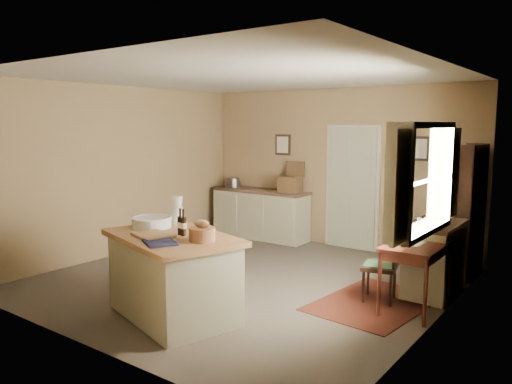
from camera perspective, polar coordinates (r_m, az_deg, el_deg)
ground at (r=6.84m, az=-1.15°, el=-10.02°), size 5.00×5.00×0.00m
wall_back at (r=8.67m, az=8.95°, el=2.75°), size 5.00×0.10×2.70m
wall_front at (r=4.84m, az=-19.51°, el=-1.45°), size 5.00×0.10×2.70m
wall_left at (r=8.32m, az=-14.98°, el=2.38°), size 0.10×5.00×2.70m
wall_right at (r=5.43m, az=20.26°, el=-0.54°), size 0.10×5.00×2.70m
ceiling at (r=6.55m, az=-1.21°, el=13.10°), size 5.00×5.00×0.00m
door at (r=8.52m, az=10.91°, el=0.62°), size 0.97×0.06×2.11m
framed_prints at (r=8.54m, az=10.13°, el=5.14°), size 2.82×0.02×0.38m
window at (r=5.23m, az=18.94°, el=1.44°), size 0.25×1.99×1.12m
work_island at (r=5.55m, az=-9.48°, el=-9.17°), size 1.75×1.39×1.20m
sideboard at (r=9.23m, az=0.55°, el=-2.30°), size 1.89×0.54×1.18m
rug at (r=6.17m, az=13.35°, el=-12.20°), size 1.25×1.70×0.01m
writing_desk at (r=5.90m, az=17.89°, el=-6.52°), size 0.58×0.95×0.82m
desk_chair at (r=6.13m, az=13.95°, el=-8.32°), size 0.47×0.47×0.83m
right_cabinet at (r=6.57m, az=19.69°, el=-7.08°), size 0.55×0.98×0.99m
shelving_unit at (r=7.44m, az=23.29°, el=-2.00°), size 0.31×0.82×1.82m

